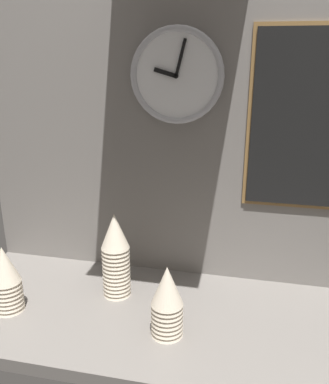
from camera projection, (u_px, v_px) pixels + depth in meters
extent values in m
cube|color=slate|center=(201.00, 323.00, 1.21)|extent=(1.60, 0.56, 0.04)
cube|color=slate|center=(217.00, 126.00, 1.28)|extent=(1.60, 0.03, 1.05)
cone|color=beige|center=(117.00, 278.00, 1.31)|extent=(0.09, 0.09, 0.11)
cone|color=beige|center=(117.00, 274.00, 1.30)|extent=(0.09, 0.09, 0.11)
cone|color=beige|center=(116.00, 271.00, 1.30)|extent=(0.09, 0.09, 0.11)
cone|color=beige|center=(116.00, 267.00, 1.29)|extent=(0.09, 0.09, 0.11)
cone|color=beige|center=(116.00, 263.00, 1.29)|extent=(0.09, 0.09, 0.11)
cone|color=beige|center=(116.00, 259.00, 1.28)|extent=(0.09, 0.09, 0.11)
cone|color=beige|center=(116.00, 255.00, 1.28)|extent=(0.09, 0.09, 0.11)
cone|color=beige|center=(116.00, 251.00, 1.27)|extent=(0.09, 0.09, 0.11)
cone|color=beige|center=(115.00, 247.00, 1.27)|extent=(0.09, 0.09, 0.11)
cone|color=beige|center=(115.00, 243.00, 1.27)|extent=(0.09, 0.09, 0.11)
cone|color=beige|center=(115.00, 239.00, 1.26)|extent=(0.09, 0.09, 0.11)
cone|color=beige|center=(115.00, 235.00, 1.26)|extent=(0.09, 0.09, 0.11)
cone|color=beige|center=(115.00, 231.00, 1.25)|extent=(0.09, 0.09, 0.11)
cone|color=beige|center=(167.00, 316.00, 1.12)|extent=(0.09, 0.09, 0.11)
cone|color=beige|center=(167.00, 312.00, 1.11)|extent=(0.09, 0.09, 0.11)
cone|color=beige|center=(167.00, 308.00, 1.11)|extent=(0.09, 0.09, 0.11)
cone|color=beige|center=(167.00, 303.00, 1.11)|extent=(0.09, 0.09, 0.11)
cone|color=beige|center=(167.00, 299.00, 1.10)|extent=(0.09, 0.09, 0.11)
cone|color=beige|center=(167.00, 295.00, 1.10)|extent=(0.09, 0.09, 0.11)
cone|color=beige|center=(167.00, 290.00, 1.09)|extent=(0.09, 0.09, 0.11)
cone|color=beige|center=(167.00, 286.00, 1.09)|extent=(0.09, 0.09, 0.11)
cone|color=beige|center=(8.00, 293.00, 1.23)|extent=(0.09, 0.09, 0.11)
cone|color=beige|center=(7.00, 289.00, 1.22)|extent=(0.09, 0.09, 0.11)
cone|color=beige|center=(7.00, 285.00, 1.22)|extent=(0.09, 0.09, 0.11)
cone|color=beige|center=(6.00, 281.00, 1.21)|extent=(0.09, 0.09, 0.11)
cone|color=beige|center=(5.00, 277.00, 1.21)|extent=(0.09, 0.09, 0.11)
cone|color=beige|center=(5.00, 273.00, 1.20)|extent=(0.09, 0.09, 0.11)
cone|color=beige|center=(4.00, 269.00, 1.20)|extent=(0.09, 0.09, 0.11)
cone|color=beige|center=(4.00, 265.00, 1.19)|extent=(0.09, 0.09, 0.11)
cylinder|color=white|center=(177.00, 76.00, 1.23)|extent=(0.28, 0.02, 0.28)
torus|color=#B2B2B7|center=(176.00, 76.00, 1.22)|extent=(0.29, 0.02, 0.29)
cube|color=black|center=(165.00, 73.00, 1.22)|extent=(0.07, 0.01, 0.03)
cube|color=black|center=(181.00, 57.00, 1.20)|extent=(0.03, 0.01, 0.11)
cylinder|color=black|center=(176.00, 76.00, 1.22)|extent=(0.01, 0.01, 0.01)
cube|color=olive|center=(312.00, 121.00, 1.20)|extent=(0.38, 0.01, 0.55)
cube|color=black|center=(313.00, 121.00, 1.19)|extent=(0.35, 0.01, 0.52)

